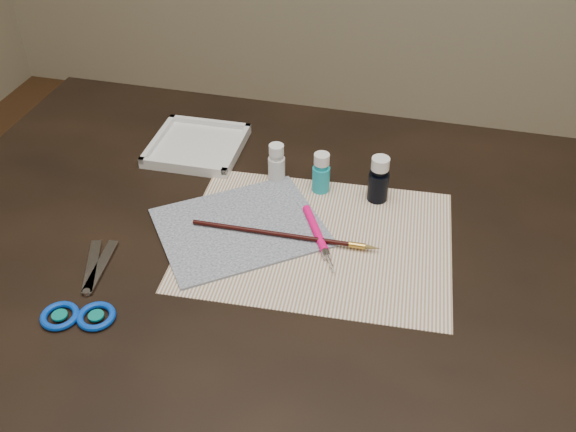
% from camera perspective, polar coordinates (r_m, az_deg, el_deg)
% --- Properties ---
extents(table, '(1.30, 0.90, 0.75)m').
position_cam_1_polar(table, '(1.33, 0.00, -14.42)').
color(table, black).
rests_on(table, ground).
extents(paper, '(0.46, 0.36, 0.00)m').
position_cam_1_polar(paper, '(1.06, 2.56, -2.13)').
color(paper, silver).
rests_on(paper, table).
extents(canvas, '(0.34, 0.33, 0.00)m').
position_cam_1_polar(canvas, '(1.08, -4.26, -1.01)').
color(canvas, '#142041').
rests_on(canvas, paper).
extents(paint_bottle_white, '(0.04, 0.04, 0.08)m').
position_cam_1_polar(paint_bottle_white, '(1.17, -1.03, 4.73)').
color(paint_bottle_white, silver).
rests_on(paint_bottle_white, table).
extents(paint_bottle_cyan, '(0.03, 0.03, 0.08)m').
position_cam_1_polar(paint_bottle_cyan, '(1.15, 2.97, 3.86)').
color(paint_bottle_cyan, '#1BA0B0').
rests_on(paint_bottle_cyan, table).
extents(paint_bottle_navy, '(0.04, 0.04, 0.09)m').
position_cam_1_polar(paint_bottle_navy, '(1.13, 8.07, 3.24)').
color(paint_bottle_navy, black).
rests_on(paint_bottle_navy, table).
extents(paintbrush, '(0.32, 0.02, 0.01)m').
position_cam_1_polar(paintbrush, '(1.05, -0.25, -1.70)').
color(paintbrush, black).
rests_on(paintbrush, canvas).
extents(craft_knife, '(0.09, 0.16, 0.01)m').
position_cam_1_polar(craft_knife, '(1.05, 2.83, -2.06)').
color(craft_knife, '#FF096E').
rests_on(craft_knife, paper).
extents(scissors, '(0.18, 0.24, 0.01)m').
position_cam_1_polar(scissors, '(1.02, -17.64, -5.69)').
color(scissors, silver).
rests_on(scissors, table).
extents(palette_tray, '(0.18, 0.18, 0.02)m').
position_cam_1_polar(palette_tray, '(1.29, -8.08, 6.24)').
color(palette_tray, silver).
rests_on(palette_tray, table).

